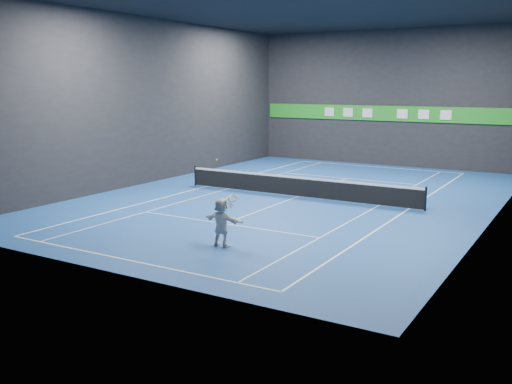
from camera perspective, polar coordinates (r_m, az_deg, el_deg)
The scene contains 20 objects.
ground at distance 27.98m, azimuth 4.16°, elevation -0.47°, with size 26.00×26.00×0.00m, color #1A4892.
ceiling at distance 27.68m, azimuth 4.43°, elevation 18.13°, with size 26.00×26.00×0.00m, color black.
wall_back at distance 39.52m, azimuth 12.85°, elevation 9.13°, with size 18.00×0.10×9.00m, color black.
wall_front at distance 16.87m, azimuth -16.01°, elevation 7.19°, with size 18.00×0.10×9.00m, color black.
wall_left at distance 32.49m, azimuth -10.24°, elevation 8.94°, with size 0.10×26.00×9.00m, color black.
wall_right at distance 24.79m, azimuth 23.42°, elevation 7.73°, with size 0.10×26.00×9.00m, color black.
baseline_near at distance 18.44m, azimuth -12.77°, elevation -6.63°, with size 10.98×0.08×0.01m, color white.
baseline_far at distance 38.84m, azimuth 12.07°, elevation 2.47°, with size 10.98×0.08×0.01m, color white.
sideline_doubles_left at distance 30.78m, azimuth -5.01°, elevation 0.55°, with size 0.08×23.78×0.01m, color white.
sideline_doubles_right at distance 26.05m, azimuth 15.02°, elevation -1.65°, with size 0.08×23.78×0.01m, color white.
sideline_singles_left at distance 30.01m, azimuth -2.87°, elevation 0.31°, with size 0.06×23.78×0.01m, color white.
sideline_singles_right at distance 26.44m, azimuth 12.15°, elevation -1.34°, with size 0.06×23.78×0.01m, color white.
service_line_near at distance 22.57m, azimuth -3.16°, elevation -3.18°, with size 8.23×0.06×0.01m, color white.
service_line_far at distance 33.74m, azimuth 9.05°, elevation 1.35°, with size 8.23×0.06×0.01m, color white.
center_service_line at distance 27.98m, azimuth 4.16°, elevation -0.47°, with size 0.06×12.80×0.01m, color white.
player at distance 19.32m, azimuth -3.46°, elevation -3.03°, with size 1.54×0.49×1.66m, color silver.
tennis_ball at distance 19.27m, azimuth -3.96°, elevation 3.20°, with size 0.07×0.07×0.07m, color #D0F028.
tennis_net at distance 27.88m, azimuth 4.18°, elevation 0.62°, with size 12.50×0.10×1.07m.
sponsor_banner at distance 39.49m, azimuth 12.76°, elevation 7.68°, with size 17.64×0.11×1.00m.
tennis_racket at distance 18.98m, azimuth -2.43°, elevation -0.77°, with size 0.50×0.38×0.50m.
Camera 1 is at (12.25, -24.56, 5.42)m, focal length 40.00 mm.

